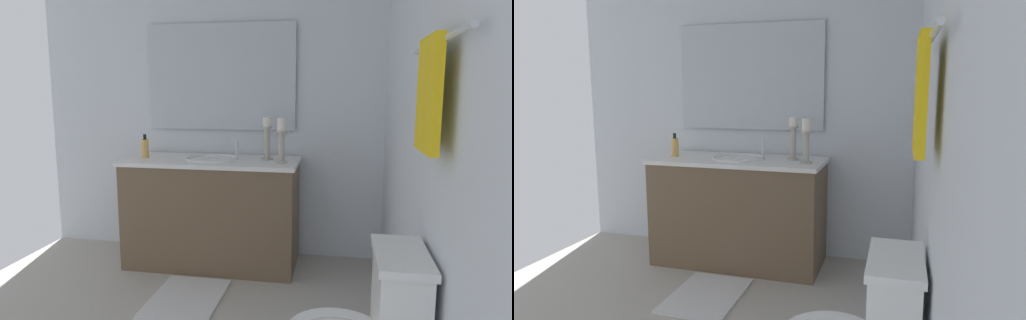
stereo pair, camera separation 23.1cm
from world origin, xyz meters
TOP-DOWN VIEW (x-y plane):
  - wall_back at (0.00, 1.40)m, footprint 3.19×0.04m
  - wall_left at (-1.59, 0.00)m, footprint 0.04×2.81m
  - vanity_cabinet at (-1.27, 0.11)m, footprint 0.58×1.30m
  - sink_basin at (-1.27, 0.11)m, footprint 0.40×0.40m
  - mirror at (-1.55, 0.11)m, footprint 0.02×1.18m
  - candle_holder_tall at (-1.19, 0.64)m, footprint 0.09×0.09m
  - candle_holder_short at (-1.32, 0.52)m, footprint 0.09×0.09m
  - soap_bottle at (-1.25, -0.41)m, footprint 0.06×0.06m
  - towel_bar at (0.33, 1.34)m, footprint 0.80×0.02m
  - towel_near_vanity at (0.33, 1.33)m, footprint 0.28×0.03m
  - bath_mat at (-0.64, 0.11)m, footprint 0.60×0.44m

SIDE VIEW (x-z plane):
  - bath_mat at x=-0.64m, z-range 0.00..0.02m
  - vanity_cabinet at x=-1.27m, z-range 0.00..0.81m
  - sink_basin at x=-1.27m, z-range 0.65..0.90m
  - soap_bottle at x=-1.25m, z-range 0.80..0.98m
  - candle_holder_short at x=-1.32m, z-range 0.82..1.13m
  - candle_holder_tall at x=-1.19m, z-range 0.82..1.14m
  - wall_back at x=0.00m, z-range 0.00..2.45m
  - wall_left at x=-1.59m, z-range 0.00..2.45m
  - towel_near_vanity at x=0.33m, z-range 1.12..1.49m
  - mirror at x=-1.55m, z-range 1.01..1.84m
  - towel_bar at x=0.33m, z-range 1.46..1.48m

